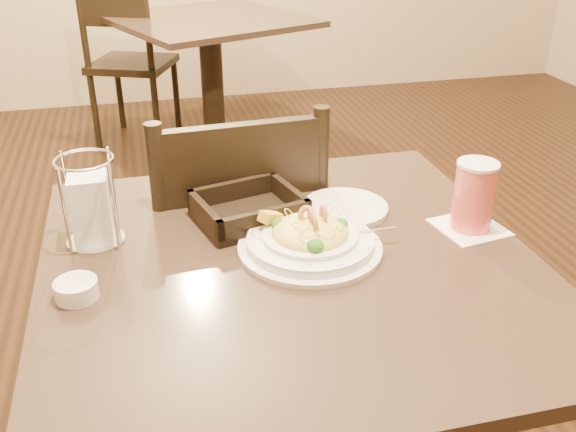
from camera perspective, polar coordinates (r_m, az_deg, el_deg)
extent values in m
cylinder|color=black|center=(1.41, 0.20, -16.84)|extent=(0.12, 0.12, 0.68)
cube|color=#433326|center=(1.19, 0.23, -4.50)|extent=(0.90, 0.90, 0.03)
cylinder|color=black|center=(3.70, -6.43, 6.02)|extent=(0.52, 0.52, 0.03)
cylinder|color=black|center=(3.59, -6.73, 11.31)|extent=(0.12, 0.12, 0.68)
cube|color=#433326|center=(3.51, -7.05, 16.88)|extent=(1.17, 1.17, 0.03)
cube|color=black|center=(1.71, -5.13, -4.61)|extent=(0.44, 0.44, 0.04)
cylinder|color=black|center=(2.02, -0.98, -6.89)|extent=(0.04, 0.04, 0.43)
cylinder|color=black|center=(1.97, -11.18, -8.51)|extent=(0.04, 0.04, 0.43)
cylinder|color=black|center=(1.75, 2.45, -13.23)|extent=(0.04, 0.04, 0.43)
cylinder|color=black|center=(1.69, -9.57, -15.43)|extent=(0.04, 0.04, 0.43)
cylinder|color=black|center=(1.48, 2.82, 1.16)|extent=(0.04, 0.04, 0.46)
cylinder|color=black|center=(1.41, -11.08, -0.78)|extent=(0.04, 0.04, 0.46)
cube|color=black|center=(1.39, -4.09, 3.88)|extent=(0.36, 0.05, 0.22)
cube|color=black|center=(3.83, -13.65, 13.01)|extent=(0.55, 0.55, 0.04)
cylinder|color=black|center=(3.99, -9.90, 10.43)|extent=(0.04, 0.04, 0.43)
cylinder|color=black|center=(4.12, -14.74, 10.47)|extent=(0.04, 0.04, 0.43)
cylinder|color=black|center=(3.67, -11.62, 8.76)|extent=(0.04, 0.04, 0.43)
cylinder|color=black|center=(3.81, -16.78, 8.83)|extent=(0.04, 0.04, 0.43)
cylinder|color=black|center=(3.55, -12.38, 16.19)|extent=(0.04, 0.04, 0.46)
cylinder|color=black|center=(3.69, -17.82, 15.96)|extent=(0.04, 0.04, 0.46)
cube|color=black|center=(3.60, -15.36, 17.64)|extent=(0.34, 0.17, 0.22)
cylinder|color=white|center=(1.21, 1.96, -2.82)|extent=(0.27, 0.27, 0.01)
cylinder|color=white|center=(1.20, 1.97, -2.26)|extent=(0.24, 0.24, 0.02)
cylinder|color=white|center=(1.20, 1.98, -1.72)|extent=(0.18, 0.18, 0.01)
ellipsoid|color=#E9CC55|center=(1.19, 1.98, -1.51)|extent=(0.15, 0.15, 0.05)
cube|color=gold|center=(1.22, -1.60, -0.11)|extent=(0.05, 0.04, 0.03)
cube|color=silver|center=(1.22, 7.29, -1.31)|extent=(0.10, 0.02, 0.01)
cube|color=silver|center=(1.20, 4.83, -1.47)|extent=(0.03, 0.02, 0.00)
torus|color=#E9CC55|center=(1.20, 1.77, -0.73)|extent=(0.04, 0.03, 0.02)
torus|color=#E9CC55|center=(1.19, 1.98, -0.60)|extent=(0.04, 0.03, 0.02)
torus|color=#E9CC55|center=(1.19, 2.60, -0.36)|extent=(0.05, 0.05, 0.02)
torus|color=#E9CC55|center=(1.22, 3.38, 0.48)|extent=(0.04, 0.05, 0.03)
torus|color=#E9CC55|center=(1.21, 0.09, 0.24)|extent=(0.03, 0.03, 0.02)
torus|color=#E9CC55|center=(1.19, 0.09, -1.19)|extent=(0.05, 0.05, 0.01)
torus|color=#E9CC55|center=(1.21, 1.65, 0.08)|extent=(0.03, 0.03, 0.02)
torus|color=#E9CC55|center=(1.20, 2.03, -0.48)|extent=(0.03, 0.03, 0.02)
torus|color=#E9CC55|center=(1.18, 3.64, -1.25)|extent=(0.04, 0.04, 0.03)
torus|color=#E9CC55|center=(1.18, 4.53, -1.19)|extent=(0.02, 0.03, 0.02)
torus|color=#E9CC55|center=(1.16, 3.30, -1.47)|extent=(0.05, 0.05, 0.01)
torus|color=#E9CC55|center=(1.17, 0.79, -1.11)|extent=(0.03, 0.03, 0.03)
torus|color=#E9CC55|center=(1.21, 2.49, 0.31)|extent=(0.03, 0.04, 0.03)
torus|color=#E9CC55|center=(1.23, 2.17, -0.27)|extent=(0.04, 0.04, 0.01)
torus|color=#E9CC55|center=(1.19, 0.28, -0.66)|extent=(0.05, 0.05, 0.01)
torus|color=#E9CC55|center=(1.17, 1.34, -1.19)|extent=(0.05, 0.03, 0.04)
torus|color=#E9CC55|center=(1.14, 1.87, -1.56)|extent=(0.05, 0.05, 0.01)
torus|color=#E9CC55|center=(1.18, 1.29, -0.80)|extent=(0.05, 0.05, 0.02)
torus|color=tan|center=(1.18, 2.07, -0.08)|extent=(0.01, 0.03, 0.03)
torus|color=tan|center=(1.19, 3.16, 0.19)|extent=(0.01, 0.03, 0.03)
torus|color=tan|center=(1.16, 2.48, -0.58)|extent=(0.02, 0.04, 0.03)
torus|color=tan|center=(1.19, 1.65, 0.13)|extent=(0.03, 0.02, 0.03)
ellipsoid|color=#235C15|center=(1.21, 4.68, -0.70)|extent=(0.03, 0.03, 0.02)
ellipsoid|color=#235C15|center=(1.21, -0.82, -0.75)|extent=(0.03, 0.03, 0.02)
ellipsoid|color=#235C15|center=(1.14, 2.42, -2.66)|extent=(0.03, 0.03, 0.02)
cube|color=#266619|center=(1.12, 4.77, -4.34)|extent=(0.00, 0.00, 0.00)
cube|color=#266619|center=(1.28, 2.54, 0.17)|extent=(0.00, 0.00, 0.00)
cube|color=#266619|center=(1.28, 4.65, 0.14)|extent=(0.00, 0.00, 0.00)
cube|color=#266619|center=(1.19, -2.55, -2.05)|extent=(0.00, 0.00, 0.00)
cube|color=#266619|center=(1.20, -3.01, -1.83)|extent=(0.00, 0.00, 0.00)
cube|color=#266619|center=(1.11, 1.96, -4.35)|extent=(0.00, 0.00, 0.00)
cube|color=#266619|center=(1.22, -3.13, -1.28)|extent=(0.00, 0.00, 0.00)
cube|color=#266619|center=(1.17, 7.20, -2.83)|extent=(0.00, 0.00, 0.00)
cube|color=#266619|center=(1.29, 3.79, 0.24)|extent=(0.00, 0.00, 0.00)
cube|color=#266619|center=(1.17, -3.18, -2.65)|extent=(0.00, 0.00, 0.00)
cube|color=#266619|center=(1.28, 1.36, 0.10)|extent=(0.00, 0.00, 0.00)
cube|color=#266619|center=(1.28, 2.82, 0.23)|extent=(0.00, 0.00, 0.00)
cube|color=#266619|center=(1.27, 4.78, -0.25)|extent=(0.00, 0.00, 0.00)
cube|color=#266619|center=(1.25, 5.62, -0.73)|extent=(0.00, 0.00, 0.00)
cube|color=#266619|center=(1.21, -3.22, -1.56)|extent=(0.00, 0.00, 0.00)
cube|color=white|center=(1.34, 15.81, -0.99)|extent=(0.14, 0.14, 0.00)
cylinder|color=#F46056|center=(1.31, 16.19, 1.69)|extent=(0.08, 0.08, 0.14)
cylinder|color=white|center=(1.28, 16.58, 4.44)|extent=(0.08, 0.08, 0.01)
cube|color=black|center=(1.32, -3.50, -0.06)|extent=(0.24, 0.21, 0.01)
cube|color=black|center=(1.34, 0.12, 1.88)|extent=(0.05, 0.16, 0.04)
cube|color=black|center=(1.27, -7.39, 0.13)|extent=(0.05, 0.16, 0.04)
cube|color=black|center=(1.37, -4.89, 2.28)|extent=(0.20, 0.06, 0.04)
cube|color=black|center=(1.24, -2.05, -0.34)|extent=(0.20, 0.06, 0.04)
cylinder|color=silver|center=(1.29, -16.68, -2.07)|extent=(0.11, 0.11, 0.01)
torus|color=silver|center=(1.22, -17.72, 4.78)|extent=(0.11, 0.11, 0.01)
cube|color=white|center=(1.26, -17.10, 0.67)|extent=(0.09, 0.09, 0.13)
cylinder|color=silver|center=(1.22, -19.24, 0.33)|extent=(0.01, 0.01, 0.17)
cylinder|color=silver|center=(1.21, -15.27, 0.77)|extent=(0.01, 0.01, 0.17)
cylinder|color=silver|center=(1.30, -19.02, 1.99)|extent=(0.01, 0.01, 0.17)
cylinder|color=silver|center=(1.29, -15.29, 2.41)|extent=(0.01, 0.01, 0.17)
cylinder|color=white|center=(1.36, 5.05, 0.73)|extent=(0.23, 0.23, 0.01)
cylinder|color=white|center=(1.13, -18.30, -6.23)|extent=(0.09, 0.09, 0.03)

